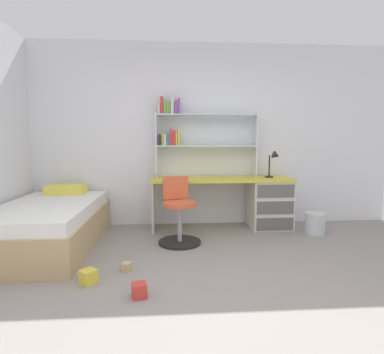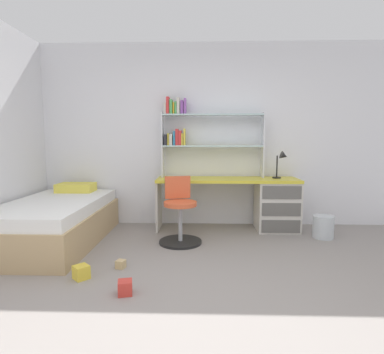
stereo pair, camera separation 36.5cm
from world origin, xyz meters
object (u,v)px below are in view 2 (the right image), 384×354
at_px(toy_block_natural_2, 121,264).
at_px(waste_bin, 323,227).
at_px(desk_lamp, 282,160).
at_px(toy_block_yellow_1, 81,272).
at_px(bed_platform, 55,222).
at_px(swivel_chair, 180,217).
at_px(bookshelf_hutch, 196,130).
at_px(desk, 264,201).
at_px(toy_block_red_0, 125,288).

bearing_deg(toy_block_natural_2, waste_bin, 23.93).
distance_m(desk_lamp, waste_bin, 1.02).
distance_m(waste_bin, toy_block_yellow_1, 2.96).
relative_size(bed_platform, waste_bin, 6.54).
height_order(swivel_chair, waste_bin, swivel_chair).
relative_size(bookshelf_hutch, bed_platform, 0.77).
bearing_deg(bed_platform, toy_block_yellow_1, -54.98).
distance_m(desk, toy_block_yellow_1, 2.59).
relative_size(swivel_chair, toy_block_red_0, 7.07).
distance_m(bookshelf_hutch, toy_block_yellow_1, 2.46).
bearing_deg(toy_block_yellow_1, toy_block_natural_2, 39.64).
height_order(desk, waste_bin, desk).
bearing_deg(toy_block_red_0, toy_block_natural_2, 108.25).
bearing_deg(swivel_chair, desk, 27.72).
relative_size(desk, toy_block_red_0, 17.20).
distance_m(swivel_chair, waste_bin, 1.86).
xyz_separation_m(desk, toy_block_yellow_1, (-1.96, -1.66, -0.34)).
distance_m(desk, swivel_chair, 1.29).
xyz_separation_m(desk, toy_block_red_0, (-1.50, -1.93, -0.35)).
bearing_deg(desk_lamp, waste_bin, -38.67).
bearing_deg(desk, bookshelf_hutch, 171.09).
relative_size(bookshelf_hutch, waste_bin, 5.05).
relative_size(bookshelf_hutch, desk_lamp, 3.77).
distance_m(desk_lamp, bed_platform, 3.06).
bearing_deg(toy_block_yellow_1, waste_bin, 25.95).
xyz_separation_m(toy_block_red_0, toy_block_yellow_1, (-0.47, 0.28, 0.00)).
relative_size(swivel_chair, bed_platform, 0.43).
height_order(desk, toy_block_red_0, desk).
xyz_separation_m(desk_lamp, toy_block_yellow_1, (-2.20, -1.66, -0.92)).
bearing_deg(bookshelf_hutch, toy_block_yellow_1, -119.27).
height_order(bookshelf_hutch, toy_block_natural_2, bookshelf_hutch).
bearing_deg(toy_block_yellow_1, desk_lamp, 37.05).
bearing_deg(bookshelf_hutch, desk, -8.91).
bearing_deg(waste_bin, toy_block_natural_2, -156.07).
distance_m(waste_bin, toy_block_natural_2, 2.59).
xyz_separation_m(desk_lamp, toy_block_red_0, (-1.73, -1.94, -0.92)).
distance_m(desk, waste_bin, 0.83).
relative_size(desk, bed_platform, 1.05).
bearing_deg(toy_block_yellow_1, toy_block_red_0, -30.48).
xyz_separation_m(desk, waste_bin, (0.70, -0.36, -0.26)).
bearing_deg(bed_platform, bookshelf_hutch, 25.12).
bearing_deg(swivel_chair, bookshelf_hutch, 75.91).
bearing_deg(toy_block_red_0, swivel_chair, 75.06).
height_order(waste_bin, toy_block_yellow_1, waste_bin).
height_order(toy_block_yellow_1, toy_block_natural_2, toy_block_yellow_1).
xyz_separation_m(swivel_chair, toy_block_yellow_1, (-0.82, -1.06, -0.26)).
bearing_deg(desk_lamp, desk, -178.88).
xyz_separation_m(desk_lamp, bed_platform, (-2.90, -0.66, -0.72)).
xyz_separation_m(bookshelf_hutch, toy_block_natural_2, (-0.72, -1.56, -1.35)).
distance_m(swivel_chair, bed_platform, 1.53).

